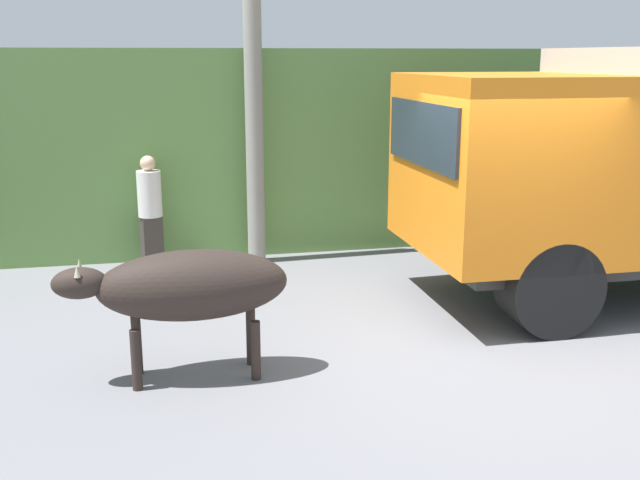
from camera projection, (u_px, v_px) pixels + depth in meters
ground_plane at (492, 342)px, 7.79m from camera, size 60.00×60.00×0.00m
hillside_embankment at (338, 133)px, 13.95m from camera, size 32.00×5.78×3.00m
brown_cow at (188, 286)px, 6.73m from camera, size 2.08×0.65×1.21m
pedestrian_on_hill at (150, 207)px, 10.35m from camera, size 0.42×0.42×1.58m
utility_pole at (253, 72)px, 10.21m from camera, size 0.90×0.25×5.15m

